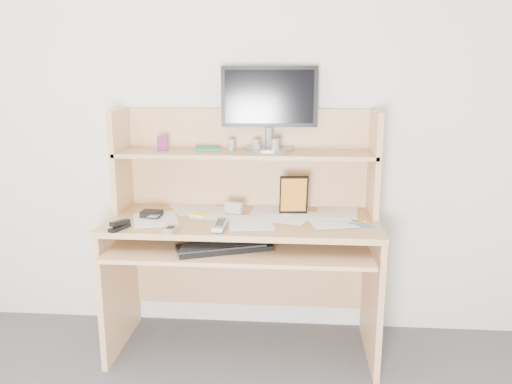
# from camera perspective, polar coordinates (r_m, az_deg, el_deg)

# --- Properties ---
(back_wall) EXTENTS (3.60, 0.04, 2.50)m
(back_wall) POSITION_cam_1_polar(r_m,az_deg,el_deg) (2.83, -0.91, 8.52)
(back_wall) COLOR silver
(back_wall) RESTS_ON floor
(desk) EXTENTS (1.40, 0.70, 1.30)m
(desk) POSITION_cam_1_polar(r_m,az_deg,el_deg) (2.70, -1.35, -3.71)
(desk) COLOR tan
(desk) RESTS_ON floor
(paper_clutter) EXTENTS (1.32, 0.54, 0.01)m
(paper_clutter) POSITION_cam_1_polar(r_m,az_deg,el_deg) (2.61, -1.53, -2.98)
(paper_clutter) COLOR white
(paper_clutter) RESTS_ON desk
(keyboard) EXTENTS (0.49, 0.32, 0.03)m
(keyboard) POSITION_cam_1_polar(r_m,az_deg,el_deg) (2.44, -3.61, -6.27)
(keyboard) COLOR black
(keyboard) RESTS_ON desk
(tv_remote) EXTENTS (0.06, 0.19, 0.02)m
(tv_remote) POSITION_cam_1_polar(r_m,az_deg,el_deg) (2.45, -4.11, -3.77)
(tv_remote) COLOR #ACACA7
(tv_remote) RESTS_ON paper_clutter
(flip_phone) EXTENTS (0.07, 0.10, 0.02)m
(flip_phone) POSITION_cam_1_polar(r_m,az_deg,el_deg) (2.41, -9.66, -4.11)
(flip_phone) COLOR #A5A5A7
(flip_phone) RESTS_ON paper_clutter
(stapler) EXTENTS (0.08, 0.13, 0.04)m
(stapler) POSITION_cam_1_polar(r_m,az_deg,el_deg) (2.50, -15.35, -3.62)
(stapler) COLOR black
(stapler) RESTS_ON paper_clutter
(wallet) EXTENTS (0.11, 0.09, 0.03)m
(wallet) POSITION_cam_1_polar(r_m,az_deg,el_deg) (2.69, -11.85, -2.40)
(wallet) COLOR black
(wallet) RESTS_ON paper_clutter
(sticky_note_pad) EXTENTS (0.09, 0.09, 0.01)m
(sticky_note_pad) POSITION_cam_1_polar(r_m,az_deg,el_deg) (2.68, -6.49, -2.57)
(sticky_note_pad) COLOR yellow
(sticky_note_pad) RESTS_ON desk
(digital_camera) EXTENTS (0.10, 0.06, 0.06)m
(digital_camera) POSITION_cam_1_polar(r_m,az_deg,el_deg) (2.69, -2.54, -1.81)
(digital_camera) COLOR silver
(digital_camera) RESTS_ON paper_clutter
(game_case) EXTENTS (0.15, 0.03, 0.21)m
(game_case) POSITION_cam_1_polar(r_m,az_deg,el_deg) (2.65, 4.33, -0.31)
(game_case) COLOR black
(game_case) RESTS_ON paper_clutter
(blue_pen) EXTENTS (0.13, 0.06, 0.01)m
(blue_pen) POSITION_cam_1_polar(r_m,az_deg,el_deg) (2.51, 11.97, -3.70)
(blue_pen) COLOR #1743AD
(blue_pen) RESTS_ON paper_clutter
(card_box) EXTENTS (0.06, 0.02, 0.08)m
(card_box) POSITION_cam_1_polar(r_m,az_deg,el_deg) (2.75, -10.63, 5.46)
(card_box) COLOR maroon
(card_box) RESTS_ON desk
(shelf_book) EXTENTS (0.15, 0.18, 0.02)m
(shelf_book) POSITION_cam_1_polar(r_m,az_deg,el_deg) (2.76, -5.63, 4.98)
(shelf_book) COLOR #378B47
(shelf_book) RESTS_ON desk
(chip_stack_a) EXTENTS (0.06, 0.06, 0.06)m
(chip_stack_a) POSITION_cam_1_polar(r_m,az_deg,el_deg) (2.69, -0.00, 5.34)
(chip_stack_a) COLOR black
(chip_stack_a) RESTS_ON desk
(chip_stack_b) EXTENTS (0.05, 0.05, 0.06)m
(chip_stack_b) POSITION_cam_1_polar(r_m,az_deg,el_deg) (2.72, -2.87, 5.42)
(chip_stack_b) COLOR white
(chip_stack_b) RESTS_ON desk
(chip_stack_c) EXTENTS (0.04, 0.04, 0.04)m
(chip_stack_c) POSITION_cam_1_polar(r_m,az_deg,el_deg) (2.67, 0.17, 5.08)
(chip_stack_c) COLOR black
(chip_stack_c) RESTS_ON desk
(chip_stack_d) EXTENTS (0.05, 0.05, 0.08)m
(chip_stack_d) POSITION_cam_1_polar(r_m,az_deg,el_deg) (2.63, 2.20, 5.30)
(chip_stack_d) COLOR silver
(chip_stack_d) RESTS_ON desk
(monitor) EXTENTS (0.52, 0.26, 0.45)m
(monitor) POSITION_cam_1_polar(r_m,az_deg,el_deg) (2.73, 1.52, 9.84)
(monitor) COLOR #99999D
(monitor) RESTS_ON desk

